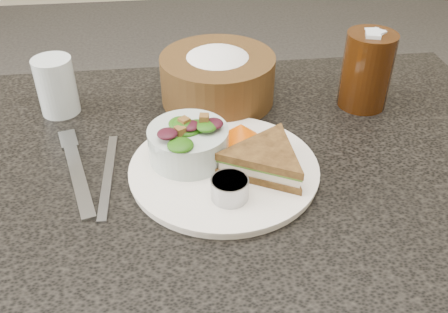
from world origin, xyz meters
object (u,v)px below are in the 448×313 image
dinner_plate (224,170)px  bread_basket (218,71)px  water_glass (56,86)px  salad_bowl (188,138)px  dressing_ramekin (230,189)px  sandwich (266,160)px  cola_glass (367,67)px

dinner_plate → bread_basket: 0.23m
dinner_plate → water_glass: water_glass is taller
salad_bowl → dressing_ramekin: (0.05, -0.10, -0.02)m
salad_bowl → bread_basket: (0.06, 0.19, 0.01)m
sandwich → bread_basket: (-0.04, 0.24, 0.03)m
dinner_plate → water_glass: (-0.27, 0.21, 0.04)m
bread_basket → cola_glass: cola_glass is taller
sandwich → bread_basket: bread_basket is taller
salad_bowl → cola_glass: cola_glass is taller
sandwich → cola_glass: (0.21, 0.19, 0.04)m
dressing_ramekin → water_glass: 0.39m
sandwich → water_glass: (-0.32, 0.23, 0.02)m
sandwich → cola_glass: bearing=70.1°
salad_bowl → cola_glass: 0.35m
sandwich → salad_bowl: bearing=-175.1°
salad_bowl → bread_basket: 0.20m
dressing_ramekin → bread_basket: size_ratio=0.25×
cola_glass → water_glass: cola_glass is taller
dinner_plate → water_glass: 0.34m
salad_bowl → bread_basket: bearing=71.3°
dinner_plate → salad_bowl: salad_bowl is taller
bread_basket → water_glass: 0.28m
salad_bowl → dressing_ramekin: salad_bowl is taller
cola_glass → water_glass: size_ratio=1.46×
dressing_ramekin → cola_glass: size_ratio=0.35×
cola_glass → water_glass: 0.54m
dressing_ramekin → cola_glass: bearing=41.7°
bread_basket → cola_glass: 0.26m
dinner_plate → dressing_ramekin: dressing_ramekin is taller
dressing_ramekin → cola_glass: 0.37m
sandwich → dressing_ramekin: sandwich is taller
sandwich → dressing_ramekin: (-0.06, -0.05, -0.00)m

